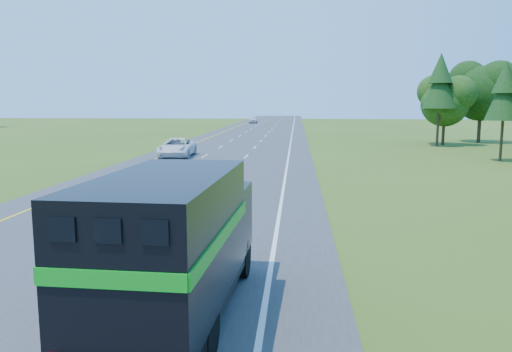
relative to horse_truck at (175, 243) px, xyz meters
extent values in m
cube|color=#38383A|center=(-3.68, 36.05, -1.77)|extent=(15.00, 260.00, 0.04)
cube|color=yellow|center=(-9.18, 36.05, -1.74)|extent=(0.15, 260.00, 0.01)
cube|color=white|center=(1.82, 36.05, -1.74)|extent=(0.15, 260.00, 0.01)
cylinder|color=black|center=(-0.83, 3.03, -1.24)|extent=(0.37, 1.02, 1.01)
cylinder|color=black|center=(1.10, 2.94, -1.24)|extent=(0.37, 1.02, 1.01)
cylinder|color=black|center=(-1.03, -1.38, -1.24)|extent=(0.37, 1.02, 1.01)
cylinder|color=black|center=(0.90, -1.46, -1.24)|extent=(0.37, 1.02, 1.01)
cube|color=black|center=(0.00, 0.05, -1.13)|extent=(2.53, 7.44, 0.26)
cube|color=black|center=(0.13, 2.89, -0.13)|extent=(2.32, 1.75, 1.75)
cube|color=black|center=(0.16, 3.74, 0.33)|extent=(2.02, 0.14, 0.55)
cube|color=black|center=(-0.03, -0.59, 0.26)|extent=(2.53, 5.42, 2.53)
cube|color=#089A17|center=(-0.14, -3.27, 0.38)|extent=(2.30, 0.14, 0.28)
cube|color=#089A17|center=(-1.19, -0.54, 0.38)|extent=(0.27, 5.32, 0.28)
cube|color=#089A17|center=(1.14, -0.64, 0.38)|extent=(0.27, 5.32, 0.28)
cube|color=black|center=(-0.83, -3.24, 1.11)|extent=(0.41, 0.05, 0.37)
cube|color=black|center=(-0.14, -3.27, 1.11)|extent=(0.41, 0.05, 0.37)
cube|color=black|center=(0.54, -3.30, 1.11)|extent=(0.41, 0.05, 0.37)
imported|color=white|center=(-7.82, 32.42, -0.95)|extent=(2.89, 5.85, 1.60)
imported|color=silver|center=(-7.40, 103.20, -0.99)|extent=(1.87, 4.48, 1.52)
camera|label=1|loc=(2.51, -9.95, 2.91)|focal=35.00mm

